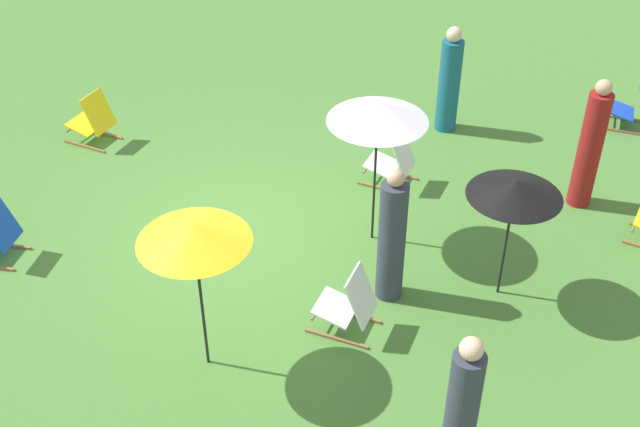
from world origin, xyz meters
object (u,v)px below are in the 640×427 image
(deckchair_1, at_px, (93,121))
(umbrella_0, at_px, (194,233))
(person_1, at_px, (449,82))
(person_2, at_px, (392,239))
(deckchair_2, at_px, (632,106))
(deckchair_0, at_px, (348,305))
(deckchair_5, at_px, (393,161))
(person_0, at_px, (461,413))
(umbrella_2, at_px, (378,111))
(person_3, at_px, (590,147))
(umbrella_1, at_px, (515,189))

(deckchair_1, bearing_deg, umbrella_0, 51.26)
(person_1, bearing_deg, person_2, 26.01)
(deckchair_2, height_order, umbrella_0, umbrella_0)
(deckchair_0, bearing_deg, deckchair_5, -171.23)
(person_0, relative_size, person_1, 1.02)
(deckchair_1, xyz_separation_m, person_0, (4.78, 6.01, 0.46))
(deckchair_2, relative_size, person_1, 0.49)
(deckchair_2, height_order, umbrella_2, umbrella_2)
(umbrella_0, relative_size, umbrella_2, 0.93)
(umbrella_0, bearing_deg, person_2, 131.99)
(deckchair_5, xyz_separation_m, person_3, (-0.13, 2.61, 0.52))
(person_1, bearing_deg, deckchair_2, 133.29)
(deckchair_1, height_order, umbrella_2, umbrella_2)
(person_2, bearing_deg, deckchair_1, -25.08)
(deckchair_0, distance_m, deckchair_1, 5.60)
(umbrella_2, bearing_deg, deckchair_0, 1.30)
(deckchair_2, relative_size, umbrella_1, 0.51)
(deckchair_2, bearing_deg, deckchair_0, -25.73)
(deckchair_0, xyz_separation_m, deckchair_2, (-5.52, 3.40, 0.00))
(deckchair_1, bearing_deg, person_0, 63.50)
(umbrella_1, height_order, person_2, person_2)
(person_0, bearing_deg, deckchair_0, 67.83)
(umbrella_1, xyz_separation_m, person_2, (0.33, -1.28, -0.68))
(umbrella_0, bearing_deg, deckchair_1, -140.70)
(umbrella_0, relative_size, person_1, 1.10)
(person_1, height_order, person_2, person_2)
(person_0, bearing_deg, deckchair_2, 12.28)
(deckchair_2, xyz_separation_m, umbrella_0, (6.38, -4.79, 1.41))
(deckchair_2, bearing_deg, person_3, -12.94)
(person_2, relative_size, person_3, 0.94)
(deckchair_2, xyz_separation_m, umbrella_1, (4.48, -1.77, 1.15))
(deckchair_0, distance_m, person_2, 0.91)
(person_0, bearing_deg, deckchair_1, 79.65)
(umbrella_0, height_order, umbrella_2, umbrella_2)
(person_1, bearing_deg, umbrella_2, 17.81)
(umbrella_0, relative_size, umbrella_1, 1.16)
(umbrella_2, distance_m, person_3, 3.18)
(umbrella_0, xyz_separation_m, person_3, (-4.05, 3.99, -0.88))
(deckchair_2, height_order, person_1, person_1)
(umbrella_0, distance_m, person_2, 2.52)
(deckchair_1, relative_size, person_3, 0.45)
(deckchair_5, distance_m, umbrella_0, 4.39)
(person_0, height_order, person_3, person_3)
(umbrella_0, xyz_separation_m, person_2, (-1.56, 1.73, -0.94))
(deckchair_0, bearing_deg, deckchair_1, -115.17)
(deckchair_1, relative_size, umbrella_0, 0.45)
(deckchair_5, bearing_deg, deckchair_2, 136.73)
(person_0, height_order, person_2, person_2)
(deckchair_0, relative_size, deckchair_5, 1.00)
(deckchair_5, xyz_separation_m, umbrella_2, (1.32, -0.04, 1.51))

